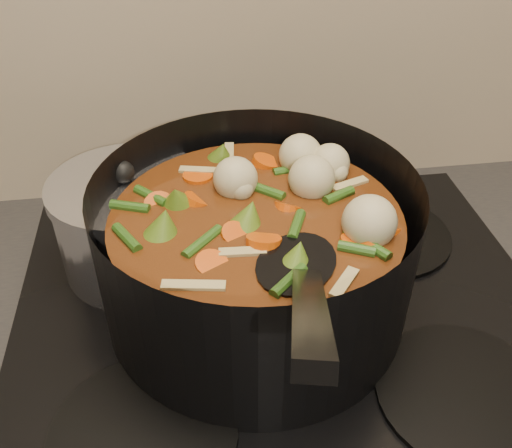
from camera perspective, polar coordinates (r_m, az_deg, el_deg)
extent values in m
cube|color=black|center=(0.70, 2.82, -11.85)|extent=(2.64, 0.64, 0.05)
cube|color=black|center=(0.67, 2.91, -9.92)|extent=(0.62, 0.54, 0.02)
cylinder|color=black|center=(0.58, -11.22, -19.92)|extent=(0.18, 0.18, 0.01)
cylinder|color=black|center=(0.63, 20.22, -15.63)|extent=(0.18, 0.18, 0.01)
cylinder|color=black|center=(0.75, -10.94, -3.14)|extent=(0.18, 0.18, 0.01)
cylinder|color=black|center=(0.80, 12.62, -0.99)|extent=(0.18, 0.18, 0.01)
cylinder|color=black|center=(0.62, 0.00, -2.57)|extent=(0.45, 0.45, 0.17)
cylinder|color=black|center=(0.68, 0.00, -7.71)|extent=(0.33, 0.33, 0.01)
cylinder|color=#5B2B0F|center=(0.63, 0.00, -3.55)|extent=(0.31, 0.31, 0.12)
cylinder|color=red|center=(0.60, 4.27, 0.78)|extent=(0.03, 0.04, 0.03)
cylinder|color=red|center=(0.66, 3.88, 4.01)|extent=(0.05, 0.04, 0.03)
cylinder|color=red|center=(0.69, -2.67, 6.04)|extent=(0.05, 0.05, 0.03)
cylinder|color=red|center=(0.62, -5.29, 1.91)|extent=(0.04, 0.04, 0.03)
cylinder|color=red|center=(0.57, -9.11, -1.99)|extent=(0.04, 0.04, 0.03)
cylinder|color=red|center=(0.56, -1.38, -2.24)|extent=(0.05, 0.05, 0.03)
cylinder|color=red|center=(0.55, 4.47, -3.97)|extent=(0.04, 0.04, 0.03)
cylinder|color=red|center=(0.59, 11.21, -0.73)|extent=(0.04, 0.04, 0.03)
cylinder|color=red|center=(0.63, 4.46, 2.61)|extent=(0.05, 0.05, 0.03)
cylinder|color=red|center=(0.68, 0.27, 5.46)|extent=(0.04, 0.05, 0.03)
cylinder|color=red|center=(0.62, -3.06, 2.13)|extent=(0.04, 0.03, 0.03)
cylinder|color=red|center=(0.60, -7.79, -0.07)|extent=(0.04, 0.05, 0.03)
cylinder|color=red|center=(0.53, -7.36, -5.84)|extent=(0.05, 0.05, 0.03)
sphere|color=beige|center=(0.60, 6.77, 2.15)|extent=(0.05, 0.05, 0.05)
sphere|color=beige|center=(0.65, -1.25, 5.24)|extent=(0.05, 0.05, 0.05)
sphere|color=beige|center=(0.58, -6.87, 0.54)|extent=(0.05, 0.05, 0.05)
sphere|color=beige|center=(0.54, 2.33, -2.68)|extent=(0.05, 0.05, 0.05)
sphere|color=beige|center=(0.61, 6.26, 2.99)|extent=(0.05, 0.05, 0.05)
cone|color=#51741D|center=(0.52, -3.37, -4.90)|extent=(0.05, 0.05, 0.04)
cone|color=#51741D|center=(0.56, 8.86, -1.55)|extent=(0.05, 0.05, 0.04)
cone|color=#51741D|center=(0.66, 4.99, 5.20)|extent=(0.05, 0.05, 0.04)
cone|color=#51741D|center=(0.65, -6.12, 4.70)|extent=(0.05, 0.05, 0.04)
cone|color=#51741D|center=(0.55, -8.17, -2.44)|extent=(0.05, 0.05, 0.04)
cone|color=#51741D|center=(0.53, 4.95, -4.43)|extent=(0.05, 0.05, 0.04)
cylinder|color=#365F1C|center=(0.63, 2.58, 3.30)|extent=(0.01, 0.05, 0.01)
cylinder|color=#365F1C|center=(0.69, -2.69, 6.52)|extent=(0.04, 0.04, 0.01)
cylinder|color=#365F1C|center=(0.63, -7.85, 3.12)|extent=(0.05, 0.02, 0.01)
cylinder|color=#365F1C|center=(0.57, -6.75, -0.83)|extent=(0.03, 0.05, 0.01)
cylinder|color=#365F1C|center=(0.56, -1.61, -2.11)|extent=(0.03, 0.05, 0.01)
cylinder|color=#365F1C|center=(0.52, 6.77, -5.62)|extent=(0.05, 0.02, 0.01)
cylinder|color=#365F1C|center=(0.59, 9.19, 0.00)|extent=(0.04, 0.04, 0.01)
cylinder|color=#365F1C|center=(0.63, 5.17, 3.44)|extent=(0.01, 0.05, 0.01)
cylinder|color=#365F1C|center=(0.64, 0.15, 3.73)|extent=(0.04, 0.04, 0.01)
cylinder|color=#365F1C|center=(0.67, -7.43, 5.02)|extent=(0.05, 0.02, 0.01)
cylinder|color=#365F1C|center=(0.59, -9.19, 0.36)|extent=(0.03, 0.05, 0.01)
cylinder|color=#365F1C|center=(0.55, -4.44, -2.81)|extent=(0.03, 0.05, 0.01)
cylinder|color=#365F1C|center=(0.55, 1.28, -2.17)|extent=(0.05, 0.02, 0.01)
cube|color=tan|center=(0.63, -6.90, 2.94)|extent=(0.05, 0.01, 0.00)
cube|color=tan|center=(0.55, -6.14, -2.89)|extent=(0.02, 0.05, 0.00)
cube|color=tan|center=(0.54, 4.33, -3.82)|extent=(0.05, 0.04, 0.00)
cube|color=tan|center=(0.61, 7.77, 1.81)|extent=(0.04, 0.04, 0.00)
cube|color=tan|center=(0.66, 0.78, 5.22)|extent=(0.03, 0.05, 0.00)
cube|color=tan|center=(0.63, -7.12, 2.72)|extent=(0.05, 0.02, 0.00)
cube|color=tan|center=(0.55, -5.81, -3.10)|extent=(0.01, 0.05, 0.00)
ellipsoid|color=black|center=(0.54, 4.04, -4.11)|extent=(0.11, 0.12, 0.01)
cube|color=black|center=(0.41, 5.35, -8.70)|extent=(0.07, 0.20, 0.12)
cylinder|color=silver|center=(0.72, -12.26, -0.45)|extent=(0.18, 0.18, 0.11)
cylinder|color=silver|center=(0.68, -12.93, 3.67)|extent=(0.18, 0.18, 0.01)
sphere|color=black|center=(0.67, -13.17, 5.08)|extent=(0.03, 0.03, 0.03)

